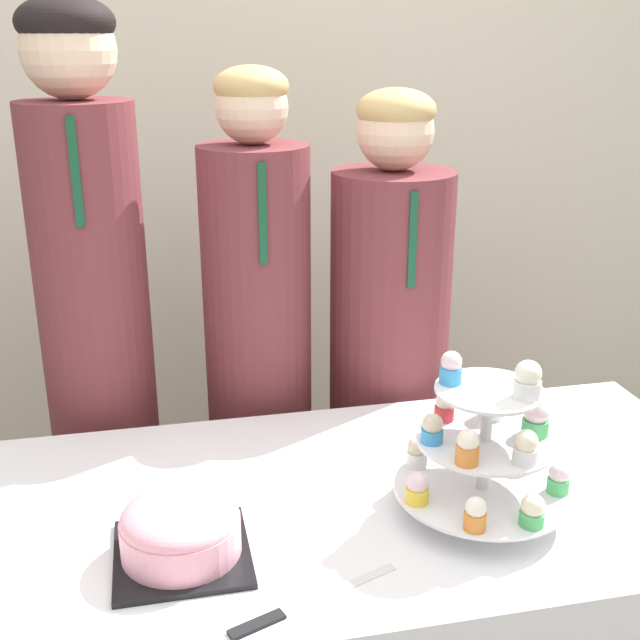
{
  "coord_description": "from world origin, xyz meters",
  "views": [
    {
      "loc": [
        -0.24,
        -0.89,
        1.55
      ],
      "look_at": [
        0.04,
        0.4,
        1.07
      ],
      "focal_mm": 45.0,
      "sensor_mm": 36.0,
      "label": 1
    }
  ],
  "objects_px": {
    "student_0": "(100,367)",
    "student_2": "(387,391)",
    "cake_knife": "(288,612)",
    "cupcake_stand": "(487,446)",
    "student_1": "(260,390)",
    "round_cake": "(180,529)"
  },
  "relations": [
    {
      "from": "cake_knife",
      "to": "cupcake_stand",
      "type": "bearing_deg",
      "value": 5.47
    },
    {
      "from": "round_cake",
      "to": "student_0",
      "type": "xyz_separation_m",
      "value": [
        -0.15,
        0.66,
        0.02
      ]
    },
    {
      "from": "cake_knife",
      "to": "student_0",
      "type": "distance_m",
      "value": 0.89
    },
    {
      "from": "round_cake",
      "to": "student_1",
      "type": "xyz_separation_m",
      "value": [
        0.23,
        0.66,
        -0.08
      ]
    },
    {
      "from": "student_0",
      "to": "student_1",
      "type": "xyz_separation_m",
      "value": [
        0.38,
        -0.0,
        -0.1
      ]
    },
    {
      "from": "round_cake",
      "to": "student_2",
      "type": "xyz_separation_m",
      "value": [
        0.55,
        0.66,
        -0.11
      ]
    },
    {
      "from": "cupcake_stand",
      "to": "student_1",
      "type": "height_order",
      "value": "student_1"
    },
    {
      "from": "cake_knife",
      "to": "student_1",
      "type": "bearing_deg",
      "value": 63.79
    },
    {
      "from": "round_cake",
      "to": "student_1",
      "type": "bearing_deg",
      "value": 71.27
    },
    {
      "from": "cake_knife",
      "to": "student_2",
      "type": "bearing_deg",
      "value": 43.18
    },
    {
      "from": "cake_knife",
      "to": "cupcake_stand",
      "type": "relative_size",
      "value": 0.9
    },
    {
      "from": "cake_knife",
      "to": "student_0",
      "type": "xyz_separation_m",
      "value": [
        -0.3,
        0.84,
        0.07
      ]
    },
    {
      "from": "round_cake",
      "to": "cupcake_stand",
      "type": "distance_m",
      "value": 0.54
    },
    {
      "from": "student_1",
      "to": "cupcake_stand",
      "type": "bearing_deg",
      "value": -64.06
    },
    {
      "from": "student_0",
      "to": "student_2",
      "type": "bearing_deg",
      "value": -0.0
    },
    {
      "from": "student_2",
      "to": "cake_knife",
      "type": "bearing_deg",
      "value": -116.0
    },
    {
      "from": "cupcake_stand",
      "to": "student_2",
      "type": "relative_size",
      "value": 0.22
    },
    {
      "from": "round_cake",
      "to": "student_2",
      "type": "relative_size",
      "value": 0.15
    },
    {
      "from": "cupcake_stand",
      "to": "cake_knife",
      "type": "bearing_deg",
      "value": -153.7
    },
    {
      "from": "round_cake",
      "to": "cupcake_stand",
      "type": "relative_size",
      "value": 0.7
    },
    {
      "from": "student_1",
      "to": "student_2",
      "type": "distance_m",
      "value": 0.33
    },
    {
      "from": "student_0",
      "to": "student_2",
      "type": "distance_m",
      "value": 0.72
    }
  ]
}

